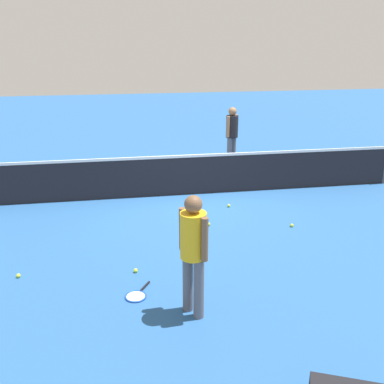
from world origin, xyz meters
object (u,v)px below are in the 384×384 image
tennis_ball_by_net (229,206)px  tennis_ball_baseline (209,224)px  player_far_side (232,132)px  tennis_ball_midcourt (18,276)px  tennis_racket_near_player (137,295)px  tennis_ball_stray_left (136,270)px  tennis_racket_far_player (264,169)px  tennis_ball_near_player (292,225)px  player_near_side (193,246)px

tennis_ball_by_net → tennis_ball_baseline: (-0.65, -0.93, 0.00)m
player_far_side → tennis_ball_midcourt: bearing=-131.1°
tennis_ball_by_net → tennis_racket_near_player: bearing=-124.3°
tennis_ball_baseline → tennis_ball_stray_left: 2.20m
tennis_racket_far_player → tennis_ball_stray_left: tennis_ball_stray_left is taller
tennis_racket_near_player → tennis_ball_by_net: size_ratio=8.88×
tennis_ball_near_player → tennis_ball_midcourt: 5.07m
tennis_ball_baseline → tennis_ball_stray_left: same height
tennis_ball_by_net → tennis_ball_midcourt: (-3.98, -2.38, 0.00)m
tennis_ball_by_net → tennis_ball_stray_left: (-2.17, -2.52, 0.00)m
tennis_ball_by_net → tennis_racket_far_player: bearing=57.4°
player_near_side → player_far_side: 7.30m
tennis_ball_baseline → player_far_side: bearing=69.7°
tennis_ball_near_player → tennis_ball_baseline: bearing=168.5°
tennis_racket_near_player → tennis_ball_baseline: bearing=56.0°
tennis_racket_near_player → tennis_racket_far_player: bearing=56.5°
player_far_side → tennis_racket_near_player: bearing=-115.6°
player_far_side → tennis_racket_far_player: (0.83, -0.53, -1.00)m
player_far_side → tennis_ball_stray_left: size_ratio=25.76×
tennis_racket_near_player → tennis_ball_by_net: bearing=55.7°
tennis_ball_by_net → tennis_ball_stray_left: size_ratio=1.00×
player_far_side → tennis_ball_stray_left: bearing=-118.1°
tennis_ball_baseline → tennis_racket_near_player: bearing=-124.0°
player_far_side → tennis_racket_near_player: (-3.05, -6.38, -1.00)m
player_far_side → tennis_racket_far_player: player_far_side is taller
player_far_side → tennis_ball_baseline: player_far_side is taller
player_near_side → tennis_ball_near_player: 3.61m
tennis_racket_far_player → tennis_ball_stray_left: 6.45m
tennis_racket_far_player → tennis_ball_by_net: tennis_ball_by_net is taller
tennis_racket_far_player → tennis_ball_baseline: bearing=-123.3°
tennis_ball_near_player → tennis_ball_baseline: same height
tennis_ball_by_net → tennis_ball_stray_left: bearing=-130.7°
tennis_ball_by_net → tennis_ball_baseline: 1.13m
player_far_side → tennis_racket_near_player: size_ratio=2.90×
player_near_side → tennis_ball_stray_left: bearing=120.3°
tennis_racket_far_player → tennis_ball_by_net: size_ratio=9.19×
tennis_ball_midcourt → tennis_ball_stray_left: (1.81, -0.15, 0.00)m
player_far_side → tennis_ball_midcourt: player_far_side is taller
player_far_side → tennis_ball_near_player: size_ratio=25.76×
player_far_side → tennis_ball_stray_left: 6.53m
player_near_side → tennis_ball_midcourt: (-2.53, 1.38, -0.98)m
tennis_ball_near_player → player_near_side: bearing=-134.0°
player_near_side → tennis_racket_near_player: (-0.74, 0.54, -1.00)m
player_far_side → tennis_ball_stray_left: player_far_side is taller
player_near_side → tennis_ball_stray_left: (-0.72, 1.23, -0.98)m
tennis_ball_near_player → tennis_ball_midcourt: (-4.94, -1.12, 0.00)m
tennis_racket_near_player → tennis_ball_stray_left: 0.69m
tennis_ball_midcourt → tennis_ball_stray_left: same height
tennis_ball_near_player → tennis_ball_by_net: size_ratio=1.00×
player_near_side → tennis_ball_by_net: (1.45, 3.75, -0.98)m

